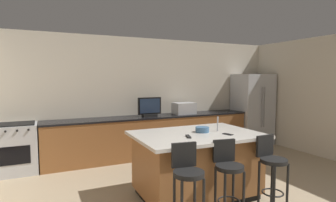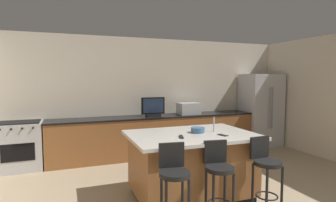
{
  "view_description": "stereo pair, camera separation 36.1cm",
  "coord_description": "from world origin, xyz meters",
  "views": [
    {
      "loc": [
        -2.28,
        -1.32,
        1.72
      ],
      "look_at": [
        -0.23,
        3.09,
        1.31
      ],
      "focal_mm": 29.04,
      "sensor_mm": 36.0,
      "label": 1
    },
    {
      "loc": [
        -1.94,
        -1.46,
        1.72
      ],
      "look_at": [
        -0.23,
        3.09,
        1.31
      ],
      "focal_mm": 29.04,
      "sensor_mm": 36.0,
      "label": 2
    }
  ],
  "objects": [
    {
      "name": "wall_back",
      "position": [
        0.0,
        4.59,
        1.31
      ],
      "size": [
        6.94,
        0.12,
        2.62
      ],
      "primitive_type": "cube",
      "color": "beige",
      "rests_on": "ground_plane"
    },
    {
      "name": "counter_back",
      "position": [
        -0.07,
        4.21,
        0.45
      ],
      "size": [
        4.6,
        0.62,
        0.89
      ],
      "color": "brown",
      "rests_on": "ground_plane"
    },
    {
      "name": "kitchen_island",
      "position": [
        -0.28,
        2.01,
        0.47
      ],
      "size": [
        1.78,
        1.23,
        0.93
      ],
      "color": "black",
      "rests_on": "ground_plane"
    },
    {
      "name": "refrigerator",
      "position": [
        2.7,
        4.15,
        0.91
      ],
      "size": [
        0.92,
        0.75,
        1.82
      ],
      "color": "#B7BABF",
      "rests_on": "ground_plane"
    },
    {
      "name": "range_oven",
      "position": [
        -2.77,
        4.21,
        0.45
      ],
      "size": [
        0.78,
        0.63,
        0.91
      ],
      "color": "#B7BABF",
      "rests_on": "ground_plane"
    },
    {
      "name": "microwave",
      "position": [
        0.7,
        4.21,
        1.02
      ],
      "size": [
        0.48,
        0.36,
        0.26
      ],
      "primitive_type": "cube",
      "color": "#B7BABF",
      "rests_on": "counter_back"
    },
    {
      "name": "tv_monitor",
      "position": [
        -0.17,
        4.15,
        1.08
      ],
      "size": [
        0.52,
        0.16,
        0.42
      ],
      "color": "black",
      "rests_on": "counter_back"
    },
    {
      "name": "sink_faucet_back",
      "position": [
        -0.2,
        4.31,
        1.01
      ],
      "size": [
        0.02,
        0.02,
        0.24
      ],
      "primitive_type": "cylinder",
      "color": "#B2B2B7",
      "rests_on": "counter_back"
    },
    {
      "name": "sink_faucet_island",
      "position": [
        0.09,
        2.01,
        1.04
      ],
      "size": [
        0.02,
        0.02,
        0.22
      ],
      "primitive_type": "cylinder",
      "color": "#B2B2B7",
      "rests_on": "kitchen_island"
    },
    {
      "name": "bar_stool_left",
      "position": [
        -0.87,
        1.2,
        0.6
      ],
      "size": [
        0.34,
        0.36,
        1.0
      ],
      "rotation": [
        0.0,
        0.0,
        -0.14
      ],
      "color": "black",
      "rests_on": "ground_plane"
    },
    {
      "name": "bar_stool_center",
      "position": [
        -0.27,
        1.27,
        0.58
      ],
      "size": [
        0.34,
        0.36,
        0.96
      ],
      "rotation": [
        0.0,
        0.0,
        -0.16
      ],
      "color": "black",
      "rests_on": "ground_plane"
    },
    {
      "name": "bar_stool_right",
      "position": [
        0.39,
        1.23,
        0.58
      ],
      "size": [
        0.34,
        0.35,
        0.97
      ],
      "rotation": [
        0.0,
        0.0,
        0.06
      ],
      "color": "black",
      "rests_on": "ground_plane"
    },
    {
      "name": "fruit_bowl",
      "position": [
        -0.16,
        2.04,
        0.97
      ],
      "size": [
        0.2,
        0.2,
        0.08
      ],
      "primitive_type": "cylinder",
      "color": "#3F668C",
      "rests_on": "kitchen_island"
    },
    {
      "name": "cell_phone",
      "position": [
        0.08,
        1.74,
        0.93
      ],
      "size": [
        0.11,
        0.16,
        0.01
      ],
      "primitive_type": "cube",
      "rotation": [
        0.0,
        0.0,
        0.27
      ],
      "color": "black",
      "rests_on": "kitchen_island"
    },
    {
      "name": "tv_remote",
      "position": [
        -0.51,
        1.82,
        0.94
      ],
      "size": [
        0.09,
        0.18,
        0.02
      ],
      "primitive_type": "cube",
      "rotation": [
        0.0,
        0.0,
        -0.29
      ],
      "color": "black",
      "rests_on": "kitchen_island"
    }
  ]
}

